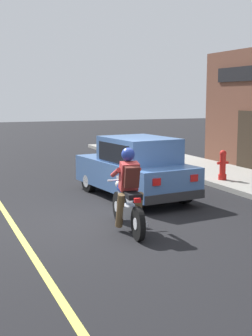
# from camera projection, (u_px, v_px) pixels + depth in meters

# --- Properties ---
(ground_plane) EXTENTS (80.00, 80.00, 0.00)m
(ground_plane) POSITION_uv_depth(u_px,v_px,m) (105.00, 222.00, 9.69)
(ground_plane) COLOR black
(sidewalk_curb) EXTENTS (2.60, 22.00, 0.14)m
(sidewalk_curb) POSITION_uv_depth(u_px,v_px,m) (237.00, 178.00, 14.48)
(sidewalk_curb) COLOR gray
(sidewalk_curb) RESTS_ON ground
(motorcycle_with_rider) EXTENTS (0.62, 2.02, 1.62)m
(motorcycle_with_rider) POSITION_uv_depth(u_px,v_px,m) (128.00, 196.00, 9.00)
(motorcycle_with_rider) COLOR black
(motorcycle_with_rider) RESTS_ON ground
(car_hatchback) EXTENTS (2.07, 3.94, 1.57)m
(car_hatchback) POSITION_uv_depth(u_px,v_px,m) (135.00, 168.00, 11.93)
(car_hatchback) COLOR black
(car_hatchback) RESTS_ON ground
(fire_hydrant) EXTENTS (0.36, 0.24, 0.88)m
(fire_hydrant) POSITION_uv_depth(u_px,v_px,m) (223.00, 165.00, 13.79)
(fire_hydrant) COLOR red
(fire_hydrant) RESTS_ON sidewalk_curb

